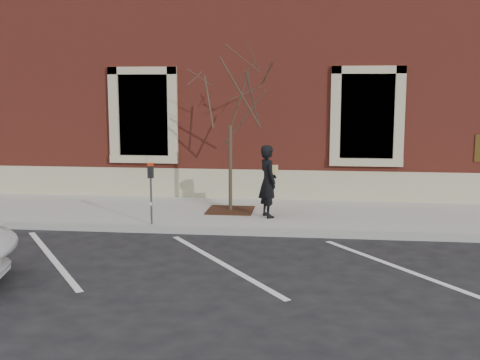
# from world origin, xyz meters

# --- Properties ---
(ground) EXTENTS (120.00, 120.00, 0.00)m
(ground) POSITION_xyz_m (0.00, 0.00, 0.00)
(ground) COLOR #28282B
(ground) RESTS_ON ground
(sidewalk_near) EXTENTS (40.00, 3.50, 0.15)m
(sidewalk_near) POSITION_xyz_m (0.00, 1.75, 0.07)
(sidewalk_near) COLOR #B5B1AA
(sidewalk_near) RESTS_ON ground
(curb_near) EXTENTS (40.00, 0.12, 0.15)m
(curb_near) POSITION_xyz_m (0.00, -0.05, 0.07)
(curb_near) COLOR #9E9E99
(curb_near) RESTS_ON ground
(parking_stripes) EXTENTS (28.00, 4.40, 0.01)m
(parking_stripes) POSITION_xyz_m (0.00, -2.20, 0.00)
(parking_stripes) COLOR silver
(parking_stripes) RESTS_ON ground
(building_civic) EXTENTS (40.00, 8.62, 8.00)m
(building_civic) POSITION_xyz_m (0.00, 7.74, 4.00)
(building_civic) COLOR maroon
(building_civic) RESTS_ON ground
(man) EXTENTS (0.63, 0.73, 1.68)m
(man) POSITION_xyz_m (0.58, 1.20, 0.99)
(man) COLOR black
(man) RESTS_ON sidewalk_near
(parking_meter) EXTENTS (0.12, 0.09, 1.36)m
(parking_meter) POSITION_xyz_m (-1.91, 0.12, 1.10)
(parking_meter) COLOR #595B60
(parking_meter) RESTS_ON sidewalk_near
(tree_grate) EXTENTS (1.11, 1.11, 0.03)m
(tree_grate) POSITION_xyz_m (-0.38, 1.79, 0.16)
(tree_grate) COLOR #3D1C13
(tree_grate) RESTS_ON sidewalk_near
(sapling) EXTENTS (2.28, 2.28, 3.80)m
(sapling) POSITION_xyz_m (-0.38, 1.79, 2.81)
(sapling) COLOR #46372A
(sapling) RESTS_ON sidewalk_near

